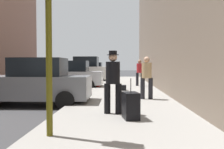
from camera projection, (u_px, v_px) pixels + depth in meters
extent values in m
cube|color=gray|center=(124.00, 105.00, 9.06)|extent=(4.00, 40.00, 0.15)
cube|color=slate|center=(34.00, 87.00, 9.45)|extent=(4.23, 1.90, 0.84)
cube|color=black|center=(39.00, 67.00, 9.41)|extent=(1.91, 1.59, 0.70)
cylinder|color=black|center=(9.00, 94.00, 10.41)|extent=(0.64, 0.23, 0.64)
cylinder|color=black|center=(74.00, 94.00, 10.35)|extent=(0.64, 0.23, 0.64)
cylinder|color=black|center=(65.00, 100.00, 8.51)|extent=(0.64, 0.23, 0.64)
cube|color=#B7BABF|center=(70.00, 78.00, 16.03)|extent=(4.20, 1.85, 0.84)
cube|color=black|center=(73.00, 66.00, 15.99)|extent=(1.89, 1.57, 0.70)
cylinder|color=black|center=(53.00, 83.00, 17.01)|extent=(0.64, 0.22, 0.64)
cylinder|color=black|center=(45.00, 85.00, 15.17)|extent=(0.64, 0.22, 0.64)
cylinder|color=black|center=(93.00, 83.00, 16.92)|extent=(0.64, 0.22, 0.64)
cylinder|color=black|center=(89.00, 85.00, 15.08)|extent=(0.64, 0.22, 0.64)
cube|color=silver|center=(84.00, 73.00, 22.25)|extent=(4.65, 1.96, 1.10)
cube|color=black|center=(86.00, 62.00, 22.20)|extent=(2.11, 1.62, 0.90)
cylinder|color=black|center=(70.00, 78.00, 23.28)|extent=(0.65, 0.24, 0.64)
cylinder|color=black|center=(65.00, 79.00, 21.45)|extent=(0.65, 0.24, 0.64)
cylinder|color=black|center=(102.00, 78.00, 23.10)|extent=(0.65, 0.24, 0.64)
cylinder|color=black|center=(100.00, 79.00, 21.26)|extent=(0.65, 0.24, 0.64)
cube|color=#B2191E|center=(91.00, 72.00, 27.74)|extent=(4.22, 1.88, 0.84)
cube|color=black|center=(93.00, 66.00, 27.70)|extent=(1.90, 1.58, 0.70)
cylinder|color=black|center=(81.00, 75.00, 28.73)|extent=(0.64, 0.23, 0.64)
cylinder|color=black|center=(78.00, 76.00, 26.90)|extent=(0.64, 0.23, 0.64)
cylinder|color=black|center=(104.00, 75.00, 28.61)|extent=(0.64, 0.23, 0.64)
cylinder|color=black|center=(103.00, 76.00, 26.78)|extent=(0.64, 0.23, 0.64)
cylinder|color=red|center=(98.00, 82.00, 15.61)|extent=(0.22, 0.22, 0.55)
sphere|color=red|center=(98.00, 77.00, 15.59)|extent=(0.20, 0.20, 0.20)
cylinder|color=red|center=(95.00, 82.00, 15.61)|extent=(0.10, 0.09, 0.09)
cylinder|color=red|center=(100.00, 82.00, 15.60)|extent=(0.10, 0.09, 0.09)
cylinder|color=#514C0F|center=(49.00, 43.00, 4.79)|extent=(0.12, 0.12, 3.60)
cylinder|color=black|center=(119.00, 99.00, 7.03)|extent=(0.20, 0.20, 0.85)
cylinder|color=black|center=(107.00, 99.00, 7.07)|extent=(0.20, 0.20, 0.85)
cylinder|color=black|center=(113.00, 73.00, 7.02)|extent=(0.44, 0.44, 0.62)
sphere|color=tan|center=(113.00, 57.00, 7.00)|extent=(0.24, 0.24, 0.24)
cylinder|color=black|center=(113.00, 55.00, 7.00)|extent=(0.34, 0.34, 0.02)
cylinder|color=black|center=(113.00, 53.00, 7.00)|extent=(0.23, 0.23, 0.11)
cylinder|color=black|center=(143.00, 88.00, 10.06)|extent=(0.18, 0.18, 0.85)
cylinder|color=black|center=(151.00, 88.00, 10.05)|extent=(0.18, 0.18, 0.85)
cylinder|color=tan|center=(147.00, 70.00, 10.03)|extent=(0.40, 0.40, 0.62)
sphere|color=tan|center=(147.00, 60.00, 10.01)|extent=(0.24, 0.24, 0.24)
cylinder|color=black|center=(137.00, 79.00, 16.38)|extent=(0.20, 0.20, 0.85)
cylinder|color=black|center=(142.00, 79.00, 16.41)|extent=(0.20, 0.20, 0.85)
cylinder|color=#A51E23|center=(140.00, 68.00, 16.36)|extent=(0.45, 0.45, 0.62)
sphere|color=#997051|center=(140.00, 62.00, 16.35)|extent=(0.24, 0.24, 0.24)
cube|color=black|center=(131.00, 106.00, 6.36)|extent=(0.46, 0.62, 0.68)
cylinder|color=#333333|center=(131.00, 85.00, 6.34)|extent=(0.02, 0.02, 0.36)
cube|color=black|center=(123.00, 88.00, 13.45)|extent=(0.32, 0.44, 0.28)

